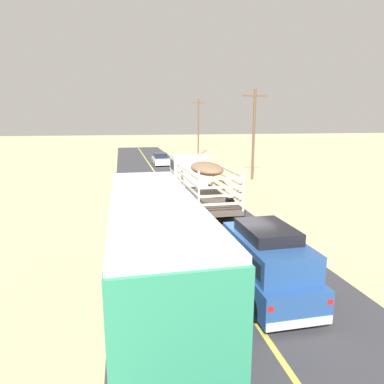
{
  "coord_description": "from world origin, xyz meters",
  "views": [
    {
      "loc": [
        -3.44,
        -10.46,
        5.48
      ],
      "look_at": [
        0.0,
        5.92,
        1.91
      ],
      "focal_mm": 31.55,
      "sensor_mm": 36.0,
      "label": 1
    }
  ],
  "objects": [
    {
      "name": "road_surface",
      "position": [
        0.0,
        0.0,
        0.01
      ],
      "size": [
        8.0,
        120.0,
        0.02
      ],
      "primitive_type": "cube",
      "color": "#38383D",
      "rests_on": "ground"
    },
    {
      "name": "ground_plane",
      "position": [
        0.0,
        0.0,
        0.0
      ],
      "size": [
        240.0,
        240.0,
        0.0
      ],
      "primitive_type": "plane",
      "color": "#CCB284"
    },
    {
      "name": "bus",
      "position": [
        -2.57,
        -0.54,
        1.75
      ],
      "size": [
        2.54,
        10.0,
        3.21
      ],
      "color": "#2D8C66",
      "rests_on": "road_surface"
    },
    {
      "name": "power_pole_far",
      "position": [
        8.58,
        41.91,
        4.65
      ],
      "size": [
        2.2,
        0.24,
        8.71
      ],
      "color": "brown",
      "rests_on": "ground"
    },
    {
      "name": "car_far",
      "position": [
        1.34,
        31.53,
        0.69
      ],
      "size": [
        1.8,
        4.4,
        1.46
      ],
      "color": "silver",
      "rests_on": "road_surface"
    },
    {
      "name": "suv_near",
      "position": [
        0.86,
        -1.23,
        1.15
      ],
      "size": [
        1.9,
        4.62,
        2.29
      ],
      "color": "#264C8C",
      "rests_on": "road_surface"
    },
    {
      "name": "power_pole_mid",
      "position": [
        8.58,
        19.14,
        4.41
      ],
      "size": [
        2.2,
        0.24,
        8.23
      ],
      "color": "brown",
      "rests_on": "ground"
    },
    {
      "name": "livestock_truck",
      "position": [
        1.47,
        11.99,
        1.79
      ],
      "size": [
        2.53,
        9.7,
        3.02
      ],
      "color": "silver",
      "rests_on": "road_surface"
    },
    {
      "name": "road_centre_line",
      "position": [
        0.0,
        0.0,
        0.02
      ],
      "size": [
        0.16,
        117.6,
        0.0
      ],
      "primitive_type": "cube",
      "color": "#D8CC4C",
      "rests_on": "road_surface"
    }
  ]
}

